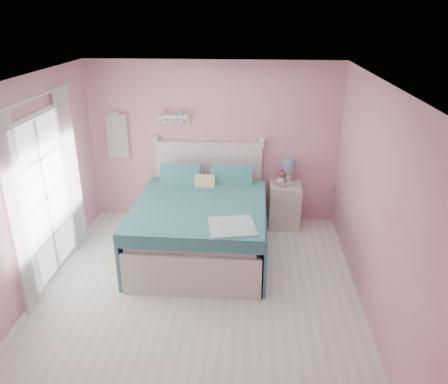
# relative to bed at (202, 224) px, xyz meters

# --- Properties ---
(floor) EXTENTS (4.50, 4.50, 0.00)m
(floor) POSITION_rel_bed_xyz_m (0.08, -1.10, -0.43)
(floor) COLOR white
(floor) RESTS_ON ground
(room_shell) EXTENTS (4.50, 4.50, 4.50)m
(room_shell) POSITION_rel_bed_xyz_m (0.08, -1.10, 1.15)
(room_shell) COLOR #D08494
(room_shell) RESTS_ON floor
(bed) EXTENTS (1.83, 2.31, 1.33)m
(bed) POSITION_rel_bed_xyz_m (0.00, 0.00, 0.00)
(bed) COLOR silver
(bed) RESTS_ON floor
(nightstand) EXTENTS (0.50, 0.49, 0.72)m
(nightstand) POSITION_rel_bed_xyz_m (1.24, 0.89, -0.07)
(nightstand) COLOR beige
(nightstand) RESTS_ON floor
(table_lamp) EXTENTS (0.20, 0.20, 0.39)m
(table_lamp) POSITION_rel_bed_xyz_m (1.29, 0.98, 0.56)
(table_lamp) COLOR white
(table_lamp) RESTS_ON nightstand
(vase) EXTENTS (0.21, 0.21, 0.17)m
(vase) POSITION_rel_bed_xyz_m (1.16, 0.90, 0.37)
(vase) COLOR silver
(vase) RESTS_ON nightstand
(teacup) EXTENTS (0.11, 0.11, 0.08)m
(teacup) POSITION_rel_bed_xyz_m (1.20, 0.79, 0.33)
(teacup) COLOR pink
(teacup) RESTS_ON nightstand
(roses) EXTENTS (0.14, 0.11, 0.12)m
(roses) POSITION_rel_bed_xyz_m (1.16, 0.90, 0.49)
(roses) COLOR #C94464
(roses) RESTS_ON vase
(wall_shelf) EXTENTS (0.50, 0.15, 0.25)m
(wall_shelf) POSITION_rel_bed_xyz_m (-0.55, 1.09, 1.30)
(wall_shelf) COLOR silver
(wall_shelf) RESTS_ON room_shell
(hanging_dress) EXTENTS (0.34, 0.03, 0.72)m
(hanging_dress) POSITION_rel_bed_xyz_m (-1.48, 1.08, 0.97)
(hanging_dress) COLOR white
(hanging_dress) RESTS_ON room_shell
(french_door) EXTENTS (0.04, 1.32, 2.16)m
(french_door) POSITION_rel_bed_xyz_m (-1.90, -0.70, 0.64)
(french_door) COLOR silver
(french_door) RESTS_ON floor
(curtain_near) EXTENTS (0.04, 0.40, 2.32)m
(curtain_near) POSITION_rel_bed_xyz_m (-1.84, -1.44, 0.75)
(curtain_near) COLOR white
(curtain_near) RESTS_ON floor
(curtain_far) EXTENTS (0.04, 0.40, 2.32)m
(curtain_far) POSITION_rel_bed_xyz_m (-1.84, 0.04, 0.75)
(curtain_far) COLOR white
(curtain_far) RESTS_ON floor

